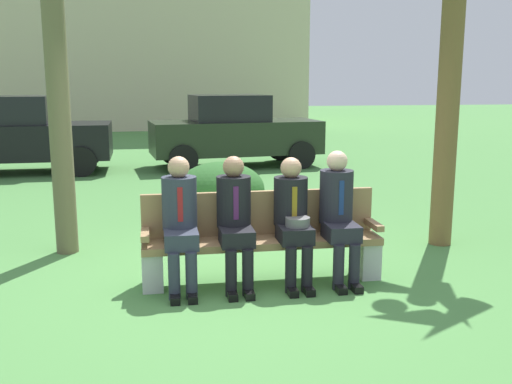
{
  "coord_description": "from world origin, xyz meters",
  "views": [
    {
      "loc": [
        -0.77,
        -5.61,
        2.01
      ],
      "look_at": [
        0.26,
        0.38,
        0.85
      ],
      "focal_mm": 41.08,
      "sensor_mm": 36.0,
      "label": 1
    }
  ],
  "objects_px": {
    "parked_car_near": "(17,135)",
    "parked_car_far": "(234,131)",
    "seated_man_rightmost": "(339,209)",
    "seated_man_leftmost": "(180,217)",
    "seated_man_centerleft": "(235,215)",
    "seated_man_centerright": "(293,214)",
    "park_bench": "(262,238)",
    "shrub_near_bench": "(221,189)"
  },
  "relations": [
    {
      "from": "seated_man_centerright",
      "to": "seated_man_rightmost",
      "type": "height_order",
      "value": "seated_man_rightmost"
    },
    {
      "from": "shrub_near_bench",
      "to": "park_bench",
      "type": "bearing_deg",
      "value": -88.04
    },
    {
      "from": "park_bench",
      "to": "parked_car_far",
      "type": "xyz_separation_m",
      "value": [
        0.79,
        7.96,
        0.4
      ]
    },
    {
      "from": "seated_man_centerright",
      "to": "seated_man_rightmost",
      "type": "xyz_separation_m",
      "value": [
        0.47,
        0.01,
        0.03
      ]
    },
    {
      "from": "seated_man_centerleft",
      "to": "seated_man_centerright",
      "type": "distance_m",
      "value": 0.58
    },
    {
      "from": "shrub_near_bench",
      "to": "parked_car_far",
      "type": "height_order",
      "value": "parked_car_far"
    },
    {
      "from": "seated_man_rightmost",
      "to": "parked_car_far",
      "type": "xyz_separation_m",
      "value": [
        0.02,
        8.09,
        0.1
      ]
    },
    {
      "from": "parked_car_far",
      "to": "seated_man_rightmost",
      "type": "bearing_deg",
      "value": -90.16
    },
    {
      "from": "seated_man_leftmost",
      "to": "shrub_near_bench",
      "type": "distance_m",
      "value": 3.12
    },
    {
      "from": "parked_car_near",
      "to": "seated_man_centerleft",
      "type": "bearing_deg",
      "value": -64.87
    },
    {
      "from": "seated_man_rightmost",
      "to": "parked_car_near",
      "type": "distance_m",
      "value": 9.25
    },
    {
      "from": "park_bench",
      "to": "seated_man_leftmost",
      "type": "relative_size",
      "value": 1.85
    },
    {
      "from": "seated_man_rightmost",
      "to": "shrub_near_bench",
      "type": "xyz_separation_m",
      "value": [
        -0.86,
        3.01,
        -0.32
      ]
    },
    {
      "from": "shrub_near_bench",
      "to": "seated_man_leftmost",
      "type": "bearing_deg",
      "value": -103.47
    },
    {
      "from": "parked_car_near",
      "to": "seated_man_leftmost",
      "type": "bearing_deg",
      "value": -68.1
    },
    {
      "from": "park_bench",
      "to": "shrub_near_bench",
      "type": "bearing_deg",
      "value": 91.96
    },
    {
      "from": "seated_man_centerright",
      "to": "seated_man_rightmost",
      "type": "relative_size",
      "value": 0.96
    },
    {
      "from": "seated_man_centerleft",
      "to": "seated_man_centerright",
      "type": "relative_size",
      "value": 1.02
    },
    {
      "from": "seated_man_centerleft",
      "to": "parked_car_near",
      "type": "bearing_deg",
      "value": 115.13
    },
    {
      "from": "seated_man_leftmost",
      "to": "parked_car_far",
      "type": "bearing_deg",
      "value": 78.77
    },
    {
      "from": "parked_car_near",
      "to": "parked_car_far",
      "type": "relative_size",
      "value": 0.97
    },
    {
      "from": "seated_man_centerleft",
      "to": "parked_car_far",
      "type": "xyz_separation_m",
      "value": [
        1.07,
        8.09,
        0.12
      ]
    },
    {
      "from": "park_bench",
      "to": "seated_man_centerleft",
      "type": "distance_m",
      "value": 0.42
    },
    {
      "from": "seated_man_centerleft",
      "to": "seated_man_rightmost",
      "type": "distance_m",
      "value": 1.05
    },
    {
      "from": "shrub_near_bench",
      "to": "seated_man_rightmost",
      "type": "bearing_deg",
      "value": -74.03
    },
    {
      "from": "seated_man_centerleft",
      "to": "shrub_near_bench",
      "type": "bearing_deg",
      "value": 86.39
    },
    {
      "from": "seated_man_rightmost",
      "to": "shrub_near_bench",
      "type": "bearing_deg",
      "value": 105.97
    },
    {
      "from": "shrub_near_bench",
      "to": "parked_car_near",
      "type": "bearing_deg",
      "value": 128.51
    },
    {
      "from": "park_bench",
      "to": "shrub_near_bench",
      "type": "relative_size",
      "value": 1.82
    },
    {
      "from": "seated_man_centerleft",
      "to": "parked_car_far",
      "type": "distance_m",
      "value": 8.16
    },
    {
      "from": "park_bench",
      "to": "seated_man_rightmost",
      "type": "bearing_deg",
      "value": -9.53
    },
    {
      "from": "seated_man_leftmost",
      "to": "parked_car_near",
      "type": "relative_size",
      "value": 0.33
    },
    {
      "from": "seated_man_centerleft",
      "to": "park_bench",
      "type": "bearing_deg",
      "value": 24.46
    },
    {
      "from": "park_bench",
      "to": "seated_man_centerright",
      "type": "distance_m",
      "value": 0.42
    },
    {
      "from": "seated_man_leftmost",
      "to": "parked_car_far",
      "type": "relative_size",
      "value": 0.32
    },
    {
      "from": "shrub_near_bench",
      "to": "parked_car_far",
      "type": "distance_m",
      "value": 5.17
    },
    {
      "from": "seated_man_centerright",
      "to": "shrub_near_bench",
      "type": "bearing_deg",
      "value": 97.31
    },
    {
      "from": "seated_man_rightmost",
      "to": "seated_man_leftmost",
      "type": "bearing_deg",
      "value": -179.92
    },
    {
      "from": "seated_man_leftmost",
      "to": "shrub_near_bench",
      "type": "height_order",
      "value": "seated_man_leftmost"
    },
    {
      "from": "seated_man_leftmost",
      "to": "park_bench",
      "type": "bearing_deg",
      "value": 9.03
    },
    {
      "from": "park_bench",
      "to": "seated_man_rightmost",
      "type": "distance_m",
      "value": 0.83
    },
    {
      "from": "seated_man_centerleft",
      "to": "seated_man_leftmost",
      "type": "bearing_deg",
      "value": 179.9
    }
  ]
}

